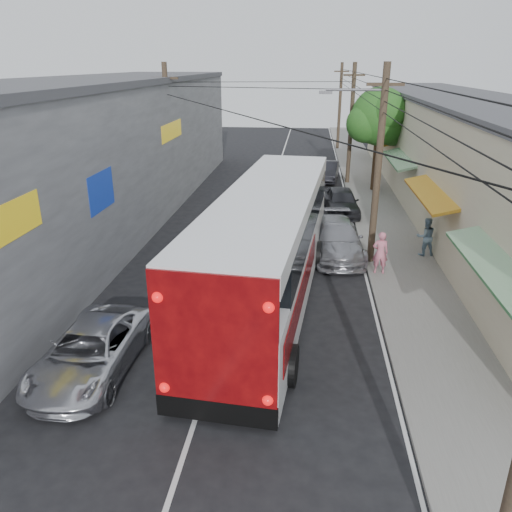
% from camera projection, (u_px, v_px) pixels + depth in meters
% --- Properties ---
extents(ground, '(120.00, 120.00, 0.00)m').
position_uv_depth(ground, '(168.00, 503.00, 9.64)').
color(ground, black).
rests_on(ground, ground).
extents(sidewalk, '(3.00, 80.00, 0.12)m').
position_uv_depth(sidewalk, '(380.00, 216.00, 27.52)').
color(sidewalk, slate).
rests_on(sidewalk, ground).
extents(building_right, '(7.09, 40.00, 6.25)m').
position_uv_depth(building_right, '(462.00, 155.00, 27.82)').
color(building_right, beige).
rests_on(building_right, ground).
extents(building_left, '(7.20, 36.00, 7.25)m').
position_uv_depth(building_left, '(97.00, 152.00, 25.84)').
color(building_left, gray).
rests_on(building_left, ground).
extents(utility_poles, '(11.80, 45.28, 8.00)m').
position_uv_depth(utility_poles, '(322.00, 139.00, 26.68)').
color(utility_poles, '#473828').
rests_on(utility_poles, ground).
extents(street_tree, '(4.40, 4.00, 6.60)m').
position_uv_depth(street_tree, '(381.00, 118.00, 31.39)').
color(street_tree, '#3F2B19').
rests_on(street_tree, ground).
extents(coach_bus, '(4.19, 14.06, 3.99)m').
position_uv_depth(coach_bus, '(269.00, 245.00, 17.22)').
color(coach_bus, white).
rests_on(coach_bus, ground).
extents(jeepney, '(2.32, 4.83, 1.33)m').
position_uv_depth(jeepney, '(91.00, 351.00, 13.51)').
color(jeepney, silver).
rests_on(jeepney, ground).
extents(parked_suv, '(2.51, 5.33, 1.50)m').
position_uv_depth(parked_suv, '(336.00, 238.00, 21.87)').
color(parked_suv, '#9999A1').
rests_on(parked_suv, ground).
extents(parked_car_mid, '(2.03, 4.39, 1.46)m').
position_uv_depth(parked_car_mid, '(342.00, 201.00, 27.82)').
color(parked_car_mid, '#242529').
rests_on(parked_car_mid, ground).
extents(parked_car_far, '(1.88, 4.28, 1.37)m').
position_uv_depth(parked_car_far, '(327.00, 171.00, 35.67)').
color(parked_car_far, black).
rests_on(parked_car_far, ground).
extents(pedestrian_near, '(0.63, 0.42, 1.71)m').
position_uv_depth(pedestrian_near, '(380.00, 253.00, 19.61)').
color(pedestrian_near, '#CA6A80').
rests_on(pedestrian_near, sidewalk).
extents(pedestrian_far, '(0.91, 0.76, 1.68)m').
position_uv_depth(pedestrian_far, '(426.00, 237.00, 21.47)').
color(pedestrian_far, '#7D9EB6').
rests_on(pedestrian_far, sidewalk).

